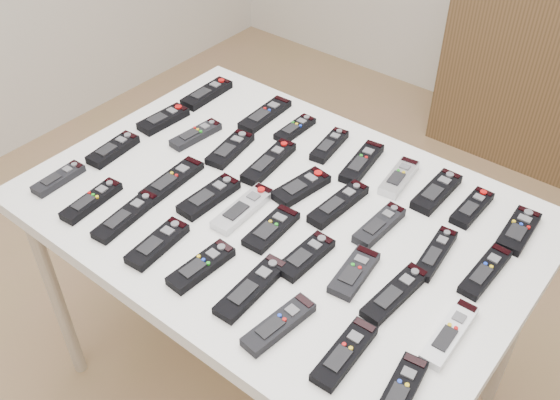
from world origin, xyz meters
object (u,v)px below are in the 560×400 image
Objects in this scene: remote_20 at (209,197)px; remote_26 at (450,334)px; remote_0 at (207,94)px; remote_2 at (295,129)px; remote_29 at (126,216)px; remote_24 at (354,272)px; remote_30 at (158,244)px; remote_23 at (305,256)px; remote_31 at (201,266)px; remote_33 at (279,324)px; remote_7 at (472,208)px; remote_15 at (379,225)px; remote_22 at (271,229)px; remote_9 at (163,119)px; remote_13 at (301,187)px; remote_5 at (399,178)px; remote_14 at (338,204)px; table at (280,223)px; remote_34 at (345,353)px; remote_12 at (269,162)px; remote_18 at (113,150)px; remote_16 at (435,253)px; remote_6 at (437,192)px; remote_3 at (329,145)px; remote_4 at (362,163)px; remote_21 at (243,208)px; remote_11 at (230,149)px; remote_32 at (251,288)px; remote_25 at (395,294)px; remote_8 at (519,230)px; remote_10 at (196,135)px; remote_19 at (172,180)px; remote_17 at (485,271)px; remote_35 at (401,391)px; remote_27 at (59,179)px.

remote_26 is at bearing 0.92° from remote_20.
remote_0 reaches higher than remote_2.
remote_2 is at bearing 75.15° from remote_29.
remote_30 reaches higher than remote_24.
remote_31 is (-0.16, -0.17, 0.00)m from remote_23.
remote_31 is at bearing -177.41° from remote_33.
remote_0 is 0.90m from remote_7.
remote_22 is (-0.20, -0.17, -0.00)m from remote_15.
remote_9 reaches higher than remote_26.
remote_23 is (0.16, -0.19, 0.00)m from remote_13.
remote_5 and remote_14 have the same top height.
remote_9 is 0.53m from remote_30.
table is 7.14× the size of remote_34.
remote_31 is 0.96× the size of remote_34.
remote_33 is at bearing -146.39° from remote_26.
remote_12 is at bearing 64.94° from remote_29.
remote_18 is at bearing 172.85° from remote_33.
remote_26 is (0.13, -0.19, -0.00)m from remote_16.
remote_6 is 1.01× the size of remote_34.
remote_3 is 1.01× the size of remote_23.
remote_4 and remote_5 have the same top height.
remote_21 is 0.29m from remote_29.
remote_32 is at bearing -51.64° from remote_11.
remote_18 is at bearing -149.38° from remote_11.
remote_22 is 0.84× the size of remote_25.
remote_24 reaches higher than remote_22.
remote_22 is at bearing -55.29° from remote_12.
remote_18 reaches higher than remote_8.
remote_24 is (0.79, -0.35, -0.00)m from remote_0.
remote_10 is (-0.20, -0.21, 0.00)m from remote_2.
remote_16 is 0.70m from remote_19.
remote_17 and remote_22 have the same top height.
remote_29 is at bearing 171.89° from remote_35.
remote_15 is 0.94× the size of remote_33.
remote_4 is 0.49m from remote_10.
remote_3 is 0.81× the size of remote_19.
remote_12 reaches higher than remote_17.
remote_9 is 1.08m from remote_35.
remote_3 is 0.82× the size of remote_21.
remote_16 is at bearing 2.53° from remote_15.
remote_30 is at bearing -130.83° from remote_7.
remote_16 is at bearing -168.21° from remote_17.
remote_25 is at bearing -67.54° from remote_5.
remote_3 is 0.58m from remote_30.
remote_29 is at bearing -142.15° from remote_15.
remote_0 is 1.21× the size of remote_7.
remote_11 is 1.08× the size of remote_23.
table is 7.80× the size of remote_35.
remote_27 is at bearing -154.20° from remote_8.
remote_13 is at bearing 16.05° from remote_18.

